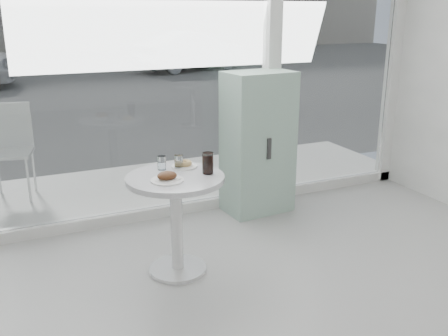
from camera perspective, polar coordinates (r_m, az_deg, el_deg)
name	(u,v)px	position (r m, az deg, el deg)	size (l,w,h in m)	color
storefront	(193,34)	(4.68, -3.57, 15.00)	(5.00, 0.14, 3.00)	white
main_table	(176,204)	(3.71, -5.51, -4.13)	(0.72, 0.72, 0.77)	silver
patio_deck	(165,184)	(5.73, -6.78, -1.84)	(5.60, 1.60, 0.05)	silver
street	(51,72)	(17.56, -19.15, 10.33)	(40.00, 24.00, 0.00)	#393939
mint_cabinet	(258,143)	(4.85, 3.90, 2.85)	(0.67, 0.48, 1.38)	#83A895
patio_chair	(11,145)	(5.58, -23.21, 2.46)	(0.50, 0.50, 0.97)	silver
car_silver	(191,51)	(17.08, -3.80, 13.21)	(1.35, 3.86, 1.27)	#9A9DA1
plate_fritter	(168,177)	(3.53, -6.47, -1.06)	(0.24, 0.24, 0.07)	white
plate_donut	(184,165)	(3.83, -4.55, 0.38)	(0.20, 0.20, 0.05)	white
water_tumbler_a	(162,164)	(3.78, -7.14, 0.50)	(0.07, 0.07, 0.11)	white
water_tumbler_b	(179,163)	(3.78, -5.19, 0.60)	(0.07, 0.07, 0.11)	white
cola_glass	(208,164)	(3.66, -1.86, 0.52)	(0.08, 0.08, 0.16)	white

